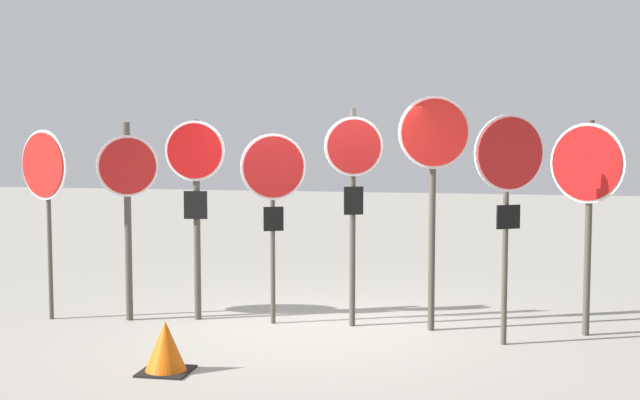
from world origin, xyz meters
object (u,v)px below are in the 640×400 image
(stop_sign_5, at_px, (434,162))
(stop_sign_7, at_px, (587,182))
(stop_sign_2, at_px, (196,181))
(stop_sign_4, at_px, (353,174))
(stop_sign_0, at_px, (44,176))
(stop_sign_1, at_px, (128,189))
(stop_sign_6, at_px, (509,174))
(traffic_cone_0, at_px, (166,347))
(stop_sign_3, at_px, (273,182))

(stop_sign_5, bearing_deg, stop_sign_7, -12.87)
(stop_sign_2, bearing_deg, stop_sign_4, -6.26)
(stop_sign_0, height_order, stop_sign_1, stop_sign_1)
(stop_sign_0, xyz_separation_m, stop_sign_6, (5.30, -0.24, 0.10))
(stop_sign_1, height_order, traffic_cone_0, stop_sign_1)
(stop_sign_1, bearing_deg, stop_sign_7, -27.37)
(stop_sign_3, xyz_separation_m, stop_sign_6, (2.62, -0.51, 0.15))
(stop_sign_6, relative_size, stop_sign_7, 1.03)
(stop_sign_7, relative_size, traffic_cone_0, 4.82)
(stop_sign_4, height_order, stop_sign_5, stop_sign_5)
(stop_sign_1, xyz_separation_m, traffic_cone_0, (1.19, -1.99, -1.32))
(traffic_cone_0, bearing_deg, stop_sign_0, 139.35)
(stop_sign_4, xyz_separation_m, stop_sign_5, (0.90, -0.05, 0.15))
(stop_sign_6, bearing_deg, stop_sign_7, 6.47)
(stop_sign_1, bearing_deg, traffic_cone_0, -88.88)
(stop_sign_1, relative_size, stop_sign_5, 0.89)
(stop_sign_3, bearing_deg, stop_sign_4, -21.93)
(stop_sign_2, height_order, stop_sign_6, stop_sign_6)
(stop_sign_2, distance_m, stop_sign_4, 1.86)
(stop_sign_2, bearing_deg, stop_sign_3, -8.88)
(stop_sign_4, relative_size, stop_sign_6, 1.03)
(stop_sign_3, distance_m, stop_sign_4, 0.92)
(stop_sign_7, bearing_deg, stop_sign_6, -112.66)
(stop_sign_2, distance_m, stop_sign_7, 4.41)
(stop_sign_2, distance_m, stop_sign_5, 2.77)
(stop_sign_3, relative_size, stop_sign_4, 0.89)
(stop_sign_2, bearing_deg, stop_sign_7, -5.85)
(stop_sign_1, bearing_deg, stop_sign_0, 157.67)
(stop_sign_1, xyz_separation_m, stop_sign_7, (5.17, 0.22, 0.13))
(stop_sign_7, xyz_separation_m, traffic_cone_0, (-3.98, -2.21, -1.45))
(stop_sign_2, xyz_separation_m, stop_sign_6, (3.56, -0.56, 0.15))
(stop_sign_4, bearing_deg, stop_sign_3, 163.44)
(stop_sign_4, xyz_separation_m, stop_sign_7, (2.54, 0.03, -0.06))
(stop_sign_1, xyz_separation_m, stop_sign_3, (1.71, 0.14, 0.10))
(stop_sign_1, bearing_deg, stop_sign_3, -25.00)
(stop_sign_1, bearing_deg, stop_sign_4, -25.73)
(stop_sign_3, height_order, stop_sign_4, stop_sign_4)
(stop_sign_1, xyz_separation_m, stop_sign_5, (3.52, 0.13, 0.34))
(stop_sign_5, distance_m, stop_sign_6, 0.95)
(stop_sign_1, xyz_separation_m, stop_sign_2, (0.76, 0.19, 0.09))
(stop_sign_6, bearing_deg, stop_sign_4, 133.40)
(stop_sign_1, distance_m, stop_sign_7, 5.18)
(stop_sign_2, distance_m, traffic_cone_0, 2.63)
(stop_sign_0, bearing_deg, stop_sign_5, 29.48)
(stop_sign_1, bearing_deg, stop_sign_5, -27.60)
(stop_sign_0, distance_m, stop_sign_7, 6.16)
(stop_sign_6, height_order, stop_sign_7, stop_sign_6)
(stop_sign_0, height_order, stop_sign_2, stop_sign_2)
(stop_sign_3, height_order, stop_sign_5, stop_sign_5)
(stop_sign_3, bearing_deg, stop_sign_2, 152.76)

